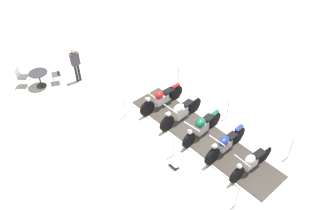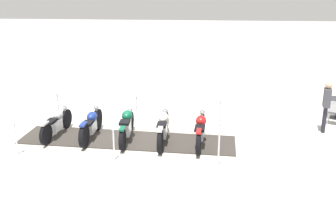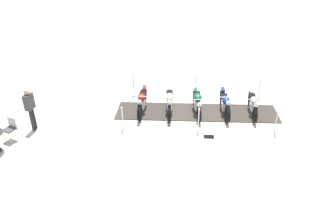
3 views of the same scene
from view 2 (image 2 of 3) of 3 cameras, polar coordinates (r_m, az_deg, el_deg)
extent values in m
plane|color=beige|center=(12.58, -6.05, -5.20)|extent=(80.00, 80.00, 0.00)
cube|color=#38332D|center=(12.57, -6.05, -5.13)|extent=(1.92, 6.98, 0.03)
cylinder|color=black|center=(12.85, 5.06, -2.82)|extent=(0.71, 0.16, 0.70)
cylinder|color=black|center=(11.37, 4.51, -5.65)|extent=(0.71, 0.16, 0.70)
cube|color=silver|center=(12.10, 4.81, -4.02)|extent=(0.60, 0.25, 0.37)
ellipsoid|color=#AD1919|center=(12.11, 4.90, -2.33)|extent=(0.44, 0.36, 0.33)
cube|color=black|center=(11.64, 4.71, -3.44)|extent=(0.52, 0.33, 0.08)
cube|color=#AD1919|center=(11.22, 4.56, -3.87)|extent=(0.39, 0.16, 0.06)
cylinder|color=silver|center=(12.66, 5.07, -1.71)|extent=(0.34, 0.09, 0.59)
cylinder|color=silver|center=(12.46, 5.08, -0.30)|extent=(0.08, 0.64, 0.04)
sphere|color=silver|center=(12.62, 5.09, -1.02)|extent=(0.18, 0.18, 0.18)
cylinder|color=black|center=(12.96, -0.33, -2.58)|extent=(0.70, 0.14, 0.70)
cylinder|color=black|center=(11.48, -1.18, -5.36)|extent=(0.70, 0.14, 0.70)
cube|color=silver|center=(12.19, -0.73, -3.63)|extent=(0.61, 0.23, 0.43)
ellipsoid|color=silver|center=(12.21, -0.66, -1.85)|extent=(0.54, 0.32, 0.31)
cube|color=black|center=(11.75, -0.93, -2.91)|extent=(0.44, 0.28, 0.08)
cube|color=silver|center=(11.34, -1.19, -3.60)|extent=(0.39, 0.16, 0.06)
cylinder|color=silver|center=(12.77, -0.38, -1.49)|extent=(0.36, 0.08, 0.58)
cylinder|color=silver|center=(12.56, -0.43, -0.10)|extent=(0.05, 0.74, 0.04)
sphere|color=silver|center=(12.72, -0.38, -0.82)|extent=(0.18, 0.18, 0.18)
cylinder|color=black|center=(13.17, -5.54, -2.43)|extent=(0.65, 0.13, 0.65)
cylinder|color=black|center=(11.73, -6.74, -5.10)|extent=(0.65, 0.13, 0.65)
cube|color=silver|center=(12.42, -6.11, -3.37)|extent=(0.56, 0.23, 0.44)
ellipsoid|color=#0F5138|center=(12.42, -6.06, -1.58)|extent=(0.49, 0.35, 0.34)
cube|color=black|center=(12.00, -6.43, -2.56)|extent=(0.41, 0.31, 0.08)
cube|color=#0F5138|center=(11.59, -6.81, -3.48)|extent=(0.36, 0.15, 0.06)
cylinder|color=silver|center=(13.01, -5.62, -1.39)|extent=(0.26, 0.07, 0.56)
cylinder|color=silver|center=(12.84, -5.71, -0.07)|extent=(0.05, 0.75, 0.04)
sphere|color=silver|center=(13.00, -5.61, -0.78)|extent=(0.18, 0.18, 0.18)
cylinder|color=black|center=(13.43, -10.33, -2.09)|extent=(0.72, 0.14, 0.71)
cylinder|color=black|center=(12.09, -12.29, -4.52)|extent=(0.72, 0.14, 0.71)
cube|color=silver|center=(12.75, -11.26, -3.20)|extent=(0.55, 0.24, 0.34)
ellipsoid|color=navy|center=(12.77, -11.16, -1.70)|extent=(0.51, 0.33, 0.32)
cube|color=black|center=(12.37, -11.78, -2.63)|extent=(0.42, 0.29, 0.08)
cube|color=navy|center=(11.95, -12.41, -2.80)|extent=(0.40, 0.16, 0.06)
cylinder|color=silver|center=(13.25, -10.51, -0.99)|extent=(0.35, 0.08, 0.60)
cylinder|color=silver|center=(13.05, -10.71, 0.38)|extent=(0.05, 0.70, 0.04)
sphere|color=silver|center=(13.20, -10.54, -0.32)|extent=(0.18, 0.18, 0.18)
cylinder|color=black|center=(13.80, -14.75, -1.97)|extent=(0.67, 0.17, 0.66)
cylinder|color=black|center=(12.58, -17.57, -4.18)|extent=(0.67, 0.17, 0.66)
cube|color=silver|center=(13.18, -16.11, -2.89)|extent=(0.55, 0.24, 0.37)
ellipsoid|color=#B7BAC1|center=(13.18, -15.97, -1.42)|extent=(0.48, 0.35, 0.30)
cube|color=black|center=(12.80, -16.90, -2.31)|extent=(0.50, 0.32, 0.08)
cube|color=#B7BAC1|center=(12.46, -17.73, -2.64)|extent=(0.38, 0.16, 0.06)
cylinder|color=silver|center=(13.65, -14.98, -0.96)|extent=(0.29, 0.10, 0.57)
cylinder|color=silver|center=(13.48, -15.23, 0.32)|extent=(0.11, 0.70, 0.04)
sphere|color=silver|center=(13.63, -14.98, -0.36)|extent=(0.18, 0.18, 0.18)
cylinder|color=silver|center=(11.24, -7.90, -8.13)|extent=(0.36, 0.36, 0.03)
cylinder|color=silver|center=(11.05, -8.00, -5.94)|extent=(0.05, 0.05, 0.91)
sphere|color=silver|center=(10.86, -8.11, -3.57)|extent=(0.09, 0.09, 0.09)
cylinder|color=silver|center=(10.86, 7.39, -9.07)|extent=(0.34, 0.34, 0.03)
cylinder|color=silver|center=(10.64, 7.50, -6.60)|extent=(0.05, 0.05, 1.00)
sphere|color=silver|center=(10.43, 7.61, -3.91)|extent=(0.09, 0.09, 0.09)
cylinder|color=silver|center=(12.33, -21.25, -6.83)|extent=(0.29, 0.29, 0.03)
cylinder|color=silver|center=(12.14, -21.50, -4.78)|extent=(0.05, 0.05, 0.93)
sphere|color=silver|center=(11.97, -21.77, -2.57)|extent=(0.09, 0.09, 0.09)
cylinder|color=silver|center=(14.83, -15.73, -2.10)|extent=(0.28, 0.28, 0.03)
cylinder|color=silver|center=(14.68, -15.89, -0.35)|extent=(0.05, 0.05, 0.93)
sphere|color=silver|center=(14.54, -16.06, 1.53)|extent=(0.09, 0.09, 0.09)
cylinder|color=silver|center=(13.94, -4.58, -2.74)|extent=(0.28, 0.28, 0.03)
cylinder|color=silver|center=(13.78, -4.63, -0.84)|extent=(0.05, 0.05, 0.95)
sphere|color=silver|center=(13.62, -4.68, 1.21)|extent=(0.09, 0.09, 0.09)
cylinder|color=silver|center=(13.64, 7.58, -3.32)|extent=(0.34, 0.34, 0.03)
cylinder|color=silver|center=(13.48, 7.66, -1.44)|extent=(0.05, 0.05, 0.93)
sphere|color=silver|center=(13.32, 7.75, 0.59)|extent=(0.09, 0.09, 0.09)
cube|color=#333338|center=(14.35, -5.84, -2.18)|extent=(0.22, 0.42, 0.02)
cube|color=white|center=(14.31, -5.86, -1.71)|extent=(0.25, 0.38, 0.10)
cylinder|color=#2D2D33|center=(15.78, 23.52, -1.74)|extent=(0.46, 0.46, 0.02)
cylinder|color=#B7B7BC|center=(15.18, 22.70, -1.50)|extent=(0.03, 0.03, 0.46)
cylinder|color=#B7B7BC|center=(14.86, 22.50, -1.88)|extent=(0.03, 0.03, 0.46)
cube|color=#3F3F47|center=(14.93, 23.36, -0.88)|extent=(0.53, 0.53, 0.04)
cube|color=#B7B7BC|center=(14.69, 23.36, -0.28)|extent=(0.20, 0.37, 0.40)
cylinder|color=#23232D|center=(13.98, 22.09, -2.06)|extent=(0.12, 0.12, 0.91)
cylinder|color=#23232D|center=(14.12, 22.05, -1.87)|extent=(0.12, 0.12, 0.91)
cube|color=#3F3F47|center=(13.83, 22.43, 1.02)|extent=(0.44, 0.30, 0.62)
sphere|color=tan|center=(13.72, 22.64, 2.69)|extent=(0.22, 0.22, 0.22)
camera|label=1|loc=(21.42, -20.49, 30.43)|focal=37.36mm
camera|label=3|loc=(23.40, 2.68, 22.49)|focal=34.00mm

